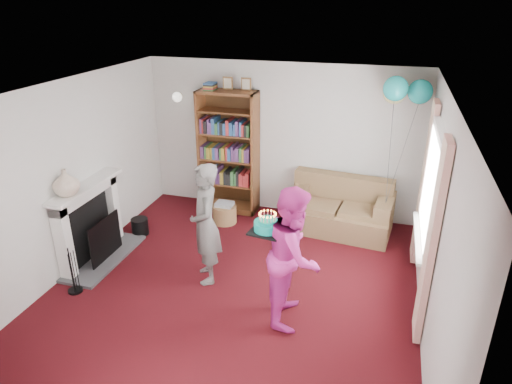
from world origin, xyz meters
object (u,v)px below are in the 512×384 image
(sofa, at_px, (340,210))
(birthday_cake, at_px, (267,226))
(person_magenta, at_px, (294,255))
(bookcase, at_px, (229,153))
(person_striped, at_px, (206,224))

(sofa, height_order, birthday_cake, birthday_cake)
(sofa, distance_m, birthday_cake, 2.53)
(person_magenta, bearing_deg, birthday_cake, 88.87)
(sofa, bearing_deg, person_magenta, -90.73)
(bookcase, xyz_separation_m, birthday_cake, (1.35, -2.57, 0.13))
(birthday_cake, bearing_deg, bookcase, 117.81)
(bookcase, height_order, person_magenta, bookcase)
(person_striped, bearing_deg, bookcase, 163.50)
(bookcase, relative_size, sofa, 1.44)
(bookcase, bearing_deg, person_magenta, -57.03)
(person_magenta, xyz_separation_m, birthday_cake, (-0.30, -0.02, 0.33))
(bookcase, xyz_separation_m, sofa, (1.93, -0.24, -0.68))
(sofa, xyz_separation_m, person_striped, (-1.49, -1.89, 0.48))
(person_striped, xyz_separation_m, person_magenta, (1.22, -0.43, 0.01))
(bookcase, distance_m, person_striped, 2.18)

